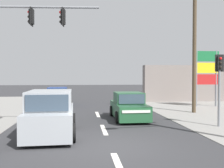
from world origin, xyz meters
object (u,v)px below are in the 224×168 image
at_px(shopping_plaza_sign, 206,70).
at_px(suv_kerbside_parked, 51,114).
at_px(traffic_signal_mast, 15,41).
at_px(sedan_crossing_left, 129,107).
at_px(sedan_oncoming_near, 58,97).
at_px(utility_pole_midground_right, 194,42).
at_px(pedestal_signal_right_kerb, 219,78).

relative_size(shopping_plaza_sign, suv_kerbside_parked, 1.00).
xyz_separation_m(traffic_signal_mast, sedan_crossing_left, (5.80, 2.39, -3.44)).
distance_m(shopping_plaza_sign, sedan_oncoming_near, 12.71).
bearing_deg(sedan_oncoming_near, shopping_plaza_sign, -11.35).
relative_size(utility_pole_midground_right, traffic_signal_mast, 1.54).
distance_m(traffic_signal_mast, sedan_crossing_left, 7.15).
bearing_deg(traffic_signal_mast, shopping_plaza_sign, 30.78).
distance_m(traffic_signal_mast, pedestal_signal_right_kerb, 9.96).
bearing_deg(shopping_plaza_sign, suv_kerbside_parked, -140.99).
bearing_deg(shopping_plaza_sign, traffic_signal_mast, -149.22).
distance_m(sedan_crossing_left, suv_kerbside_parked, 5.52).
xyz_separation_m(utility_pole_midground_right, traffic_signal_mast, (-10.70, -4.49, -0.70)).
bearing_deg(pedestal_signal_right_kerb, traffic_signal_mast, 177.40).
bearing_deg(pedestal_signal_right_kerb, utility_pole_midground_right, 79.64).
height_order(sedan_crossing_left, suv_kerbside_parked, suv_kerbside_parked).
relative_size(utility_pole_midground_right, sedan_crossing_left, 2.17).
bearing_deg(sedan_crossing_left, traffic_signal_mast, -157.56).
distance_m(shopping_plaza_sign, suv_kerbside_parked, 14.91).
bearing_deg(shopping_plaza_sign, pedestal_signal_right_kerb, -112.51).
height_order(shopping_plaza_sign, sedan_oncoming_near, shopping_plaza_sign).
distance_m(utility_pole_midground_right, sedan_oncoming_near, 12.07).
bearing_deg(sedan_oncoming_near, pedestal_signal_right_kerb, -50.84).
relative_size(utility_pole_midground_right, pedestal_signal_right_kerb, 2.59).
bearing_deg(pedestal_signal_right_kerb, shopping_plaza_sign, 67.49).
height_order(traffic_signal_mast, suv_kerbside_parked, traffic_signal_mast).
relative_size(utility_pole_midground_right, suv_kerbside_parked, 2.01).
distance_m(pedestal_signal_right_kerb, shopping_plaza_sign, 9.05).
height_order(sedan_crossing_left, sedan_oncoming_near, same).
xyz_separation_m(traffic_signal_mast, pedestal_signal_right_kerb, (9.80, -0.45, -1.73)).
relative_size(pedestal_signal_right_kerb, sedan_crossing_left, 0.84).
bearing_deg(pedestal_signal_right_kerb, sedan_crossing_left, 144.66).
distance_m(traffic_signal_mast, sedan_oncoming_near, 10.96).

